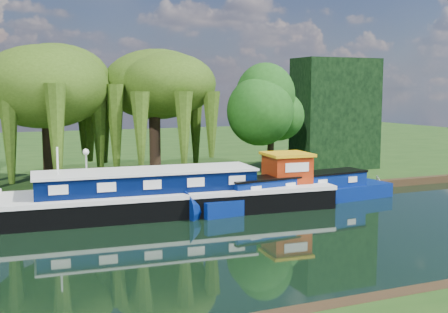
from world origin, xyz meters
name	(u,v)px	position (x,y,z in m)	size (l,w,h in m)	color
ground	(120,255)	(0.00, 0.00, 0.00)	(120.00, 120.00, 0.00)	black
far_bank	(41,154)	(0.00, 34.00, 0.23)	(120.00, 52.00, 0.45)	#14340E
dutch_barge	(169,195)	(3.92, 6.34, 0.91)	(17.69, 5.12, 3.68)	black
narrowboat	(298,193)	(11.08, 5.66, 0.64)	(12.38, 3.40, 1.78)	navy
white_cruiser	(379,191)	(17.56, 6.99, 0.00)	(1.80, 2.08, 1.10)	silver
willow_left	(46,89)	(-1.13, 13.91, 6.25)	(6.66, 6.66, 7.98)	black
willow_right	(154,95)	(5.13, 13.03, 5.88)	(6.11, 6.11, 7.45)	black
tree_far_right	(271,110)	(12.87, 12.35, 4.88)	(3.92, 3.92, 6.42)	black
conifer_hedge	(335,114)	(19.00, 14.00, 4.45)	(6.00, 3.00, 8.00)	black
lamppost	(86,159)	(0.50, 10.50, 2.42)	(0.36, 0.36, 2.56)	silver
mooring_posts	(74,193)	(-0.50, 8.40, 0.95)	(19.16, 0.16, 1.00)	silver
reeds_near	(400,279)	(6.87, -7.57, 0.55)	(33.70, 1.50, 1.10)	#194712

